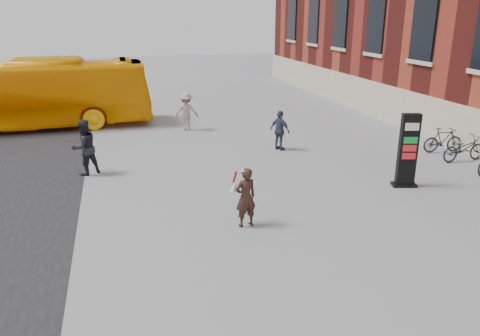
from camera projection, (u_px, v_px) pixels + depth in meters
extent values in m
plane|color=#9E9EA3|center=(275.00, 226.00, 12.20)|extent=(100.00, 100.00, 0.00)
cube|color=beige|center=(441.00, 122.00, 19.70)|extent=(0.18, 44.00, 1.80)
cube|color=black|center=(408.00, 151.00, 14.61)|extent=(0.61, 0.37, 2.36)
cube|color=black|center=(404.00, 185.00, 14.97)|extent=(0.83, 0.56, 0.09)
cube|color=white|center=(411.00, 126.00, 14.36)|extent=(0.48, 0.36, 0.24)
cube|color=#0E7324|center=(409.00, 139.00, 14.49)|extent=(0.48, 0.36, 0.21)
cube|color=#B3181F|center=(408.00, 147.00, 14.57)|extent=(0.48, 0.36, 0.21)
cube|color=#B3181F|center=(407.00, 155.00, 14.65)|extent=(0.48, 0.36, 0.21)
imported|color=black|center=(246.00, 197.00, 11.97)|extent=(0.65, 0.49, 1.59)
cylinder|color=white|center=(246.00, 171.00, 11.74)|extent=(0.22, 0.22, 0.05)
cone|color=white|center=(248.00, 183.00, 12.16)|extent=(0.23, 0.25, 0.39)
cylinder|color=maroon|center=(248.00, 174.00, 12.08)|extent=(0.12, 0.15, 0.33)
cone|color=white|center=(235.00, 185.00, 11.99)|extent=(0.25, 0.23, 0.39)
cylinder|color=maroon|center=(235.00, 177.00, 11.92)|extent=(0.14, 0.12, 0.33)
imported|color=#F6A506|center=(24.00, 94.00, 21.90)|extent=(11.66, 2.82, 3.24)
imported|color=black|center=(84.00, 147.00, 15.79)|extent=(1.16, 1.09, 1.90)
imported|color=gray|center=(186.00, 112.00, 21.80)|extent=(1.21, 0.80, 1.74)
imported|color=#313C51|center=(280.00, 130.00, 18.65)|extent=(0.83, 1.01, 1.60)
imported|color=#23242A|center=(464.00, 148.00, 17.36)|extent=(1.87, 0.75, 0.96)
imported|color=#23242A|center=(443.00, 140.00, 18.44)|extent=(1.68, 0.61, 0.99)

